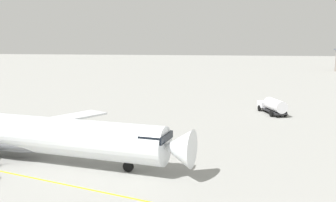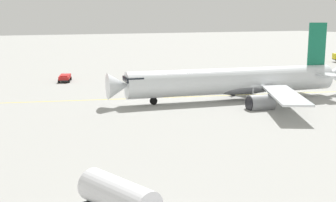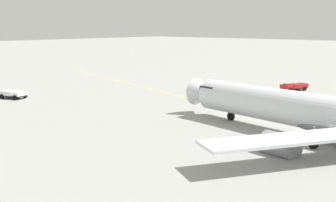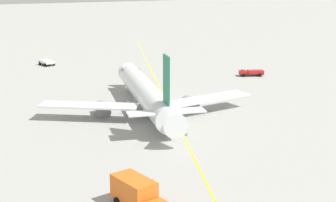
{
  "view_description": "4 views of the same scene",
  "coord_description": "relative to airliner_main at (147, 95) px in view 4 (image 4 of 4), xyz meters",
  "views": [
    {
      "loc": [
        -25.37,
        39.75,
        13.2
      ],
      "look_at": [
        -17.98,
        -5.78,
        5.85
      ],
      "focal_mm": 40.84,
      "sensor_mm": 36.0,
      "label": 1
    },
    {
      "loc": [
        -42.21,
        -52.65,
        12.33
      ],
      "look_at": [
        -17.98,
        -5.78,
        2.37
      ],
      "focal_mm": 46.46,
      "sensor_mm": 36.0,
      "label": 2
    },
    {
      "loc": [
        15.21,
        -43.8,
        12.29
      ],
      "look_at": [
        -17.98,
        -5.78,
        3.51
      ],
      "focal_mm": 47.14,
      "sensor_mm": 36.0,
      "label": 3
    },
    {
      "loc": [
        74.86,
        -28.45,
        23.03
      ],
      "look_at": [
        0.64,
        3.93,
        2.3
      ],
      "focal_mm": 54.84,
      "sensor_mm": 36.0,
      "label": 4
    }
  ],
  "objects": [
    {
      "name": "taxiway_centreline",
      "position": [
        2.73,
        3.44,
        -2.79
      ],
      "size": [
        170.72,
        50.66,
        0.01
      ],
      "rotation": [
        0.0,
        0.0,
        2.85
      ],
      "color": "yellow",
      "rests_on": "ground_plane"
    },
    {
      "name": "safety_cone_near",
      "position": [
        27.86,
        -10.11,
        -2.52
      ],
      "size": [
        0.36,
        0.36,
        0.55
      ],
      "color": "orange",
      "rests_on": "ground_plane"
    },
    {
      "name": "ops_pickup_truck",
      "position": [
        -18.45,
        32.28,
        -1.98
      ],
      "size": [
        3.72,
        5.72,
        1.41
      ],
      "rotation": [
        0.0,
        0.0,
        4.36
      ],
      "color": "#232326",
      "rests_on": "ground_plane"
    },
    {
      "name": "pushback_tug_truck",
      "position": [
        -50.19,
        -7.27,
        -1.99
      ],
      "size": [
        4.7,
        3.6,
        1.3
      ],
      "rotation": [
        0.0,
        0.0,
        0.3
      ],
      "color": "#232326",
      "rests_on": "ground_plane"
    },
    {
      "name": "safety_cone_mid",
      "position": [
        31.38,
        -11.38,
        -2.52
      ],
      "size": [
        0.36,
        0.36,
        0.55
      ],
      "color": "orange",
      "rests_on": "ground_plane"
    },
    {
      "name": "ground_plane",
      "position": [
        2.45,
        -1.42,
        -2.79
      ],
      "size": [
        600.0,
        600.0,
        0.0
      ],
      "primitive_type": "plane",
      "color": "#9E9E99"
    },
    {
      "name": "catering_truck_truck",
      "position": [
        33.43,
        -13.98,
        -1.14
      ],
      "size": [
        7.68,
        4.29,
        3.1
      ],
      "rotation": [
        0.0,
        0.0,
        0.26
      ],
      "color": "#232326",
      "rests_on": "ground_plane"
    },
    {
      "name": "airliner_main",
      "position": [
        0.0,
        0.0,
        0.0
      ],
      "size": [
        39.64,
        35.01,
        12.2
      ],
      "rotation": [
        0.0,
        0.0,
        2.97
      ],
      "color": "silver",
      "rests_on": "ground_plane"
    }
  ]
}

